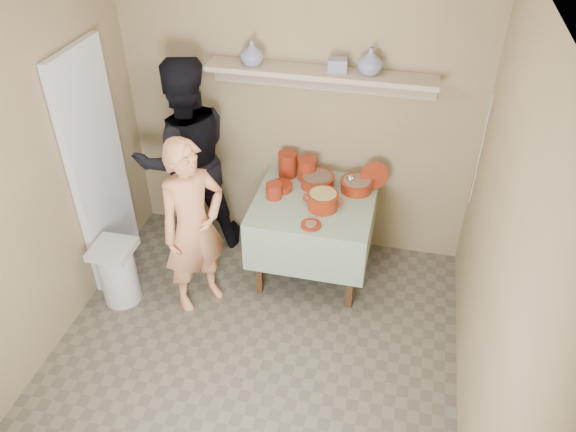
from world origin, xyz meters
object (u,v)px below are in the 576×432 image
(cazuela_rice, at_px, (323,199))
(trash_bin, at_px, (118,273))
(person_cook, at_px, (194,227))
(serving_table, at_px, (314,211))
(person_helper, at_px, (186,159))

(cazuela_rice, distance_m, trash_bin, 1.77)
(person_cook, distance_m, cazuela_rice, 1.03)
(cazuela_rice, bearing_deg, person_cook, -153.46)
(serving_table, xyz_separation_m, cazuela_rice, (0.09, -0.11, 0.20))
(person_helper, distance_m, trash_bin, 1.11)
(serving_table, xyz_separation_m, trash_bin, (-1.48, -0.72, -0.36))
(person_cook, relative_size, trash_bin, 2.67)
(serving_table, bearing_deg, trash_bin, -154.10)
(person_helper, bearing_deg, person_cook, 81.24)
(person_helper, relative_size, trash_bin, 3.24)
(person_helper, relative_size, serving_table, 1.87)
(person_helper, distance_m, cazuela_rice, 1.27)
(serving_table, distance_m, trash_bin, 1.68)
(person_cook, distance_m, trash_bin, 0.81)
(serving_table, bearing_deg, person_cook, -145.63)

